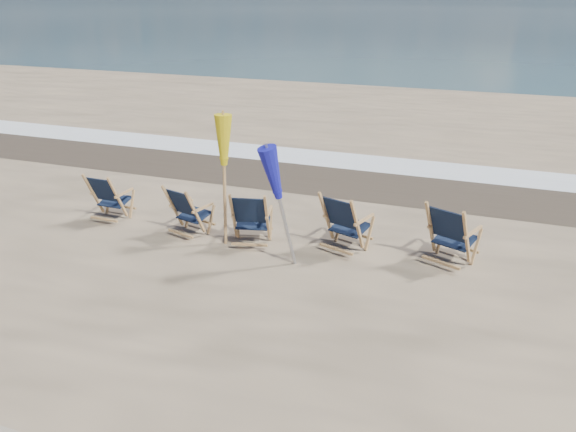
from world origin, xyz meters
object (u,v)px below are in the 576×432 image
at_px(beach_chair_3, 357,227).
at_px(umbrella_yellow, 223,148).
at_px(beach_chair_1, 195,215).
at_px(beach_chair_0, 118,199).
at_px(beach_chair_4, 466,240).
at_px(umbrella_blue, 283,176).
at_px(beach_chair_2, 267,220).

distance_m(beach_chair_3, umbrella_yellow, 2.59).
bearing_deg(beach_chair_3, beach_chair_1, 23.99).
distance_m(beach_chair_0, beach_chair_4, 6.31).
distance_m(beach_chair_4, umbrella_blue, 3.04).
distance_m(beach_chair_4, umbrella_yellow, 4.20).
height_order(beach_chair_4, umbrella_blue, umbrella_blue).
bearing_deg(beach_chair_4, beach_chair_1, 26.43).
bearing_deg(beach_chair_0, beach_chair_1, 176.19).
bearing_deg(beach_chair_2, umbrella_blue, 118.26).
relative_size(beach_chair_0, beach_chair_4, 0.90).
bearing_deg(umbrella_blue, beach_chair_4, 15.61).
xyz_separation_m(beach_chair_0, beach_chair_2, (3.04, -0.05, 0.02)).
bearing_deg(beach_chair_3, umbrella_blue, 53.34).
distance_m(beach_chair_2, beach_chair_4, 3.27).
height_order(beach_chair_2, beach_chair_3, beach_chair_3).
bearing_deg(beach_chair_0, umbrella_blue, 171.79).
distance_m(beach_chair_0, beach_chair_2, 3.04).
height_order(beach_chair_2, umbrella_blue, umbrella_blue).
bearing_deg(beach_chair_1, beach_chair_0, 9.38).
relative_size(beach_chair_3, beach_chair_4, 0.98).
distance_m(umbrella_yellow, umbrella_blue, 1.37).
bearing_deg(beach_chair_4, beach_chair_0, 23.80).
height_order(beach_chair_2, umbrella_yellow, umbrella_yellow).
height_order(beach_chair_0, beach_chair_2, beach_chair_2).
relative_size(beach_chair_0, umbrella_yellow, 0.44).
distance_m(beach_chair_1, beach_chair_4, 4.59).
height_order(beach_chair_3, umbrella_yellow, umbrella_yellow).
height_order(beach_chair_1, beach_chair_2, beach_chair_2).
distance_m(beach_chair_1, umbrella_yellow, 1.37).
bearing_deg(beach_chair_3, beach_chair_4, -159.67).
distance_m(beach_chair_2, umbrella_yellow, 1.43).
relative_size(beach_chair_0, umbrella_blue, 0.48).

